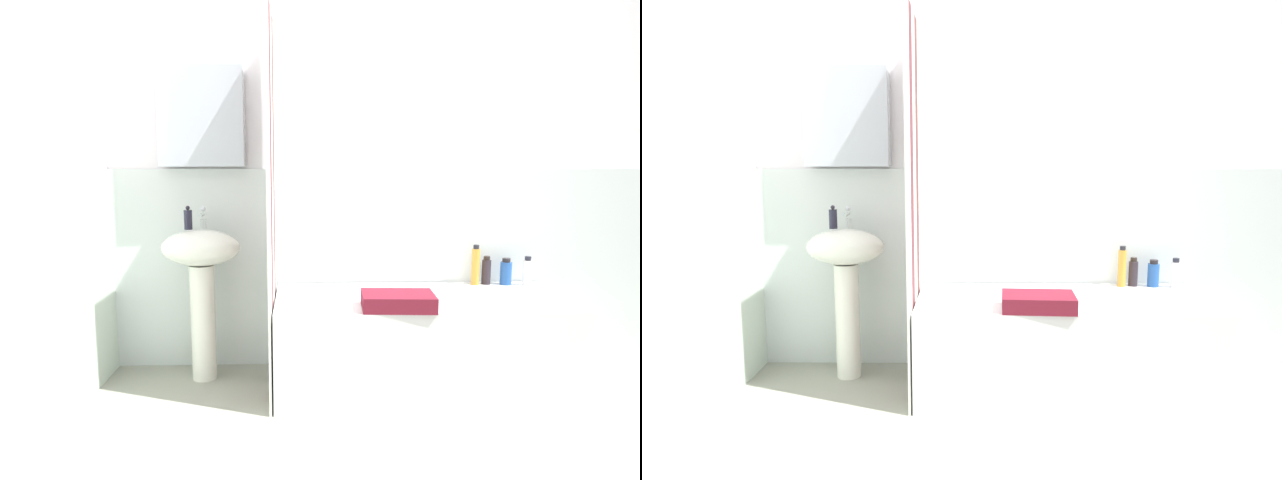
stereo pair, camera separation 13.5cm
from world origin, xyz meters
TOP-DOWN VIEW (x-y plane):
  - wall_back_tiled at (-0.06, 1.26)m, footprint 3.60×0.18m
  - wall_left_tiled at (-1.57, 0.34)m, footprint 0.07×1.81m
  - sink at (-0.98, 1.03)m, footprint 0.44×0.34m
  - faucet at (-0.98, 1.11)m, footprint 0.03×0.12m
  - soap_dispenser at (-1.05, 1.06)m, footprint 0.05×0.05m
  - bathtub at (0.23, 0.87)m, footprint 1.58×0.69m
  - shower_curtain at (-0.57, 0.87)m, footprint 0.01×0.69m
  - shampoo_bottle at (0.92, 1.12)m, footprint 0.05×0.05m
  - conditioner_bottle at (0.81, 1.15)m, footprint 0.07×0.07m
  - lotion_bottle at (0.69, 1.16)m, footprint 0.05×0.05m
  - body_wash_bottle at (0.62, 1.15)m, footprint 0.05×0.05m
  - towel_folded at (0.07, 0.64)m, footprint 0.37×0.26m

SIDE VIEW (x-z plane):
  - bathtub at x=0.23m, z-range 0.00..0.51m
  - towel_folded at x=0.07m, z-range 0.51..0.59m
  - conditioner_bottle at x=0.81m, z-range 0.51..0.67m
  - lotion_bottle at x=0.69m, z-range 0.51..0.68m
  - shampoo_bottle at x=0.92m, z-range 0.51..0.68m
  - body_wash_bottle at x=0.62m, z-range 0.51..0.75m
  - sink at x=-0.98m, z-range 0.20..1.07m
  - soap_dispenser at x=-1.05m, z-range 0.86..0.99m
  - faucet at x=-0.98m, z-range 0.86..0.99m
  - shower_curtain at x=-0.57m, z-range 0.00..2.00m
  - wall_left_tiled at x=-1.57m, z-range -0.08..2.32m
  - wall_back_tiled at x=-0.06m, z-range -0.06..2.34m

